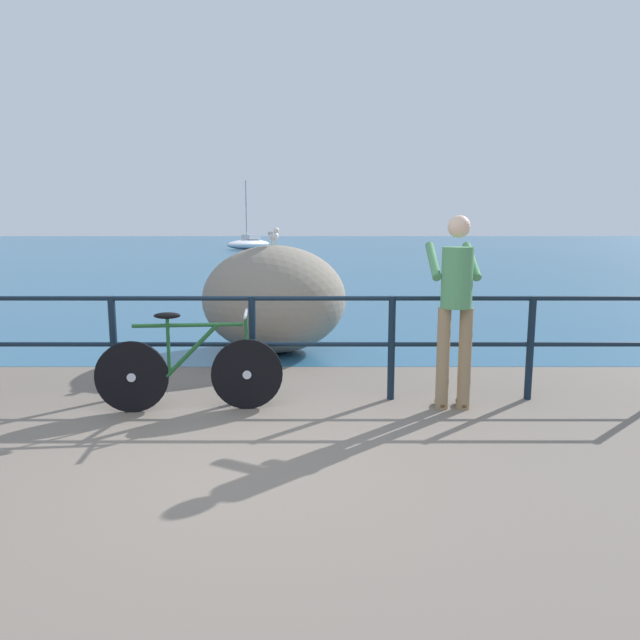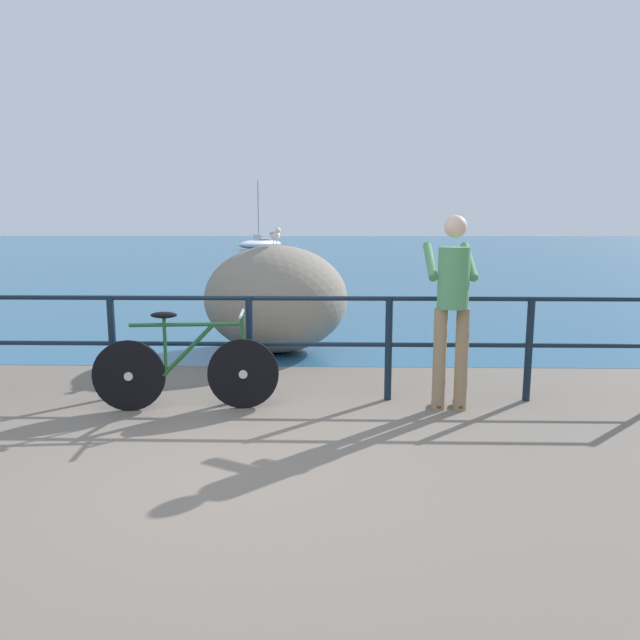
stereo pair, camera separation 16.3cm
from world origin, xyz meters
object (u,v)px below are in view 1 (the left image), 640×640
(person_at_railing, at_px, (453,303))
(bicycle, at_px, (188,369))
(breakwater_boulder_main, at_px, (272,299))
(seagull, at_px, (271,235))
(sailboat, at_px, (247,243))

(person_at_railing, bearing_deg, bicycle, 93.16)
(bicycle, xyz_separation_m, breakwater_boulder_main, (0.58, 2.54, 0.33))
(seagull, bearing_deg, person_at_railing, 14.83)
(person_at_railing, bearing_deg, sailboat, 11.30)
(person_at_railing, relative_size, breakwater_boulder_main, 0.93)
(bicycle, height_order, seagull, seagull)
(person_at_railing, distance_m, seagull, 3.07)
(person_at_railing, bearing_deg, seagull, 39.13)
(bicycle, relative_size, breakwater_boulder_main, 0.88)
(seagull, bearing_deg, sailboat, 164.70)
(bicycle, height_order, sailboat, sailboat)
(person_at_railing, height_order, seagull, person_at_railing)
(breakwater_boulder_main, xyz_separation_m, sailboat, (-4.61, 34.82, -0.29))
(breakwater_boulder_main, relative_size, seagull, 5.70)
(bicycle, relative_size, seagull, 5.04)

